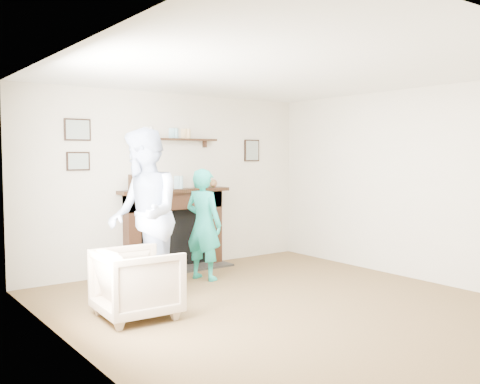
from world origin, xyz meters
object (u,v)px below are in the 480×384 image
object	(u,v)px
armchair	(138,317)
pedestal_table	(155,225)
woman	(204,279)
man	(145,302)

from	to	relation	value
armchair	pedestal_table	xyz separation A→B (m)	(0.78, 1.09, 0.76)
pedestal_table	woman	bearing A→B (deg)	-9.00
armchair	pedestal_table	bearing A→B (deg)	-32.44
man	woman	world-z (taller)	man
man	woman	bearing A→B (deg)	130.93
woman	pedestal_table	bearing A→B (deg)	59.88
man	woman	distance (m)	1.23
pedestal_table	man	bearing A→B (deg)	-126.78
armchair	man	xyz separation A→B (m)	(0.31, 0.46, 0.00)
armchair	woman	world-z (taller)	woman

